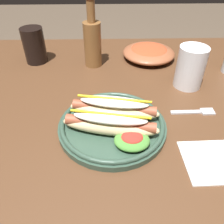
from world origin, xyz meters
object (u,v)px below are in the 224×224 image
at_px(extra_cup, 190,67).
at_px(glass_bottle, 92,41).
at_px(fork, 196,112).
at_px(side_bowl, 149,52).
at_px(soda_cup, 34,45).
at_px(hot_dog_plate, 113,122).
at_px(napkin, 213,161).

xyz_separation_m(extra_cup, glass_bottle, (-0.30, 0.15, 0.02)).
height_order(fork, side_bowl, side_bowl).
xyz_separation_m(fork, glass_bottle, (-0.29, 0.29, 0.09)).
bearing_deg(glass_bottle, extra_cup, -26.02).
relative_size(soda_cup, glass_bottle, 0.53).
relative_size(hot_dog_plate, napkin, 2.07).
relative_size(fork, glass_bottle, 0.51).
relative_size(glass_bottle, napkin, 1.82).
distance_m(extra_cup, side_bowl, 0.22).
xyz_separation_m(hot_dog_plate, extra_cup, (0.24, 0.20, 0.04)).
relative_size(fork, side_bowl, 0.62).
bearing_deg(soda_cup, fork, -32.36).
relative_size(glass_bottle, side_bowl, 1.21).
height_order(hot_dog_plate, extra_cup, extra_cup).
bearing_deg(soda_cup, side_bowl, 2.07).
height_order(hot_dog_plate, glass_bottle, glass_bottle).
bearing_deg(napkin, glass_bottle, 121.20).
height_order(hot_dog_plate, side_bowl, hot_dog_plate).
bearing_deg(soda_cup, napkin, -45.00).
relative_size(hot_dog_plate, glass_bottle, 1.14).
relative_size(extra_cup, glass_bottle, 0.54).
height_order(soda_cup, side_bowl, soda_cup).
distance_m(soda_cup, glass_bottle, 0.22).
bearing_deg(side_bowl, extra_cup, -64.12).
xyz_separation_m(hot_dog_plate, soda_cup, (-0.27, 0.38, 0.04)).
bearing_deg(glass_bottle, soda_cup, 171.39).
height_order(side_bowl, napkin, side_bowl).
xyz_separation_m(fork, napkin, (-0.01, -0.17, -0.00)).
distance_m(soda_cup, side_bowl, 0.42).
xyz_separation_m(soda_cup, extra_cup, (0.52, -0.18, 0.00)).
distance_m(extra_cup, napkin, 0.32).
xyz_separation_m(hot_dog_plate, side_bowl, (0.15, 0.40, -0.00)).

